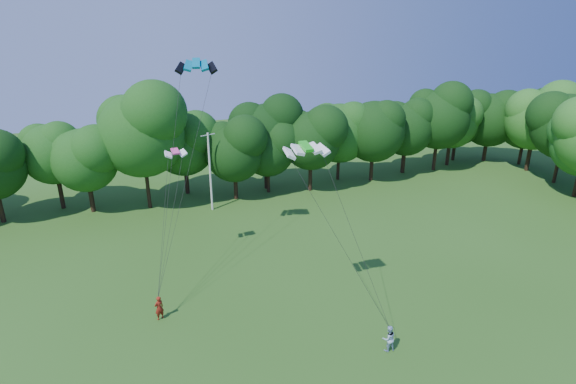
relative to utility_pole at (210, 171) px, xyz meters
name	(u,v)px	position (x,y,z in m)	size (l,w,h in m)	color
utility_pole	(210,171)	(0.00, 0.00, 0.00)	(1.60, 0.79, 8.62)	silver
kite_flyer_left	(159,308)	(-6.94, -18.35, -3.52)	(0.65, 0.43, 1.79)	maroon
kite_flyer_right	(389,338)	(6.29, -26.33, -3.53)	(0.87, 0.67, 1.78)	#9CBAD8
kite_teal	(196,63)	(-2.09, -9.99, 11.96)	(3.14, 1.81, 0.77)	#047094
kite_green	(306,146)	(2.66, -21.10, 7.76)	(2.78, 1.33, 0.44)	green
kite_pink	(175,151)	(-4.32, -11.03, 5.47)	(1.78, 1.04, 0.38)	#FF46A0
tree_back_center	(266,129)	(7.66, 4.74, 3.08)	(8.26, 8.26, 12.02)	#311F13
tree_back_east	(453,118)	(35.25, 5.58, 2.47)	(7.59, 7.59, 11.04)	#3A2B17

